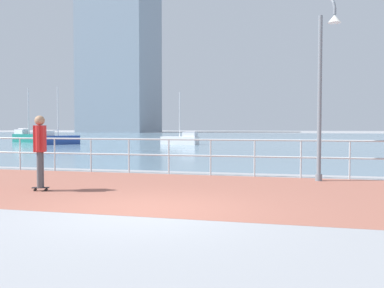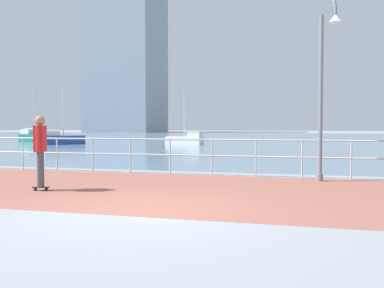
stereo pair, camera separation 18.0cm
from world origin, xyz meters
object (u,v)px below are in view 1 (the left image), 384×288
lamppost (324,78)px  sailboat_yellow (28,137)px  sailboat_white (181,140)px  sailboat_navy (57,139)px  skateboarder (40,145)px

lamppost → sailboat_yellow: 36.59m
sailboat_white → sailboat_navy: size_ratio=0.90×
skateboarder → sailboat_navy: bearing=120.9°
sailboat_white → sailboat_yellow: size_ratio=0.85×
lamppost → sailboat_navy: 29.77m
sailboat_yellow → lamppost: bearing=-42.5°
lamppost → sailboat_white: bearing=115.0°
lamppost → skateboarder: (-6.72, -3.58, -1.82)m
sailboat_navy → sailboat_yellow: size_ratio=0.94×
lamppost → sailboat_yellow: (-26.91, 24.67, -2.43)m
lamppost → skateboarder: lamppost is taller
lamppost → sailboat_white: 25.51m
sailboat_white → sailboat_yellow: (-16.18, 1.66, 0.07)m
lamppost → sailboat_navy: bearing=135.8°
sailboat_yellow → skateboarder: bearing=-54.4°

